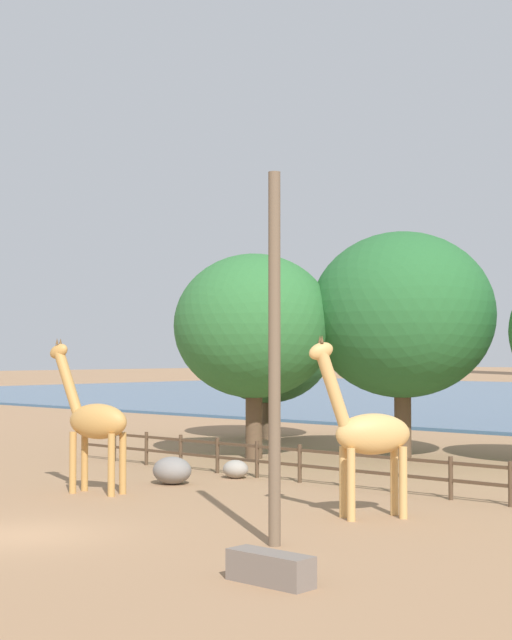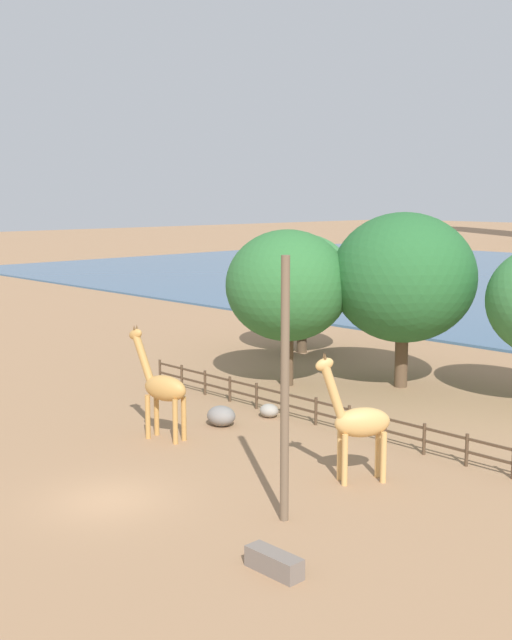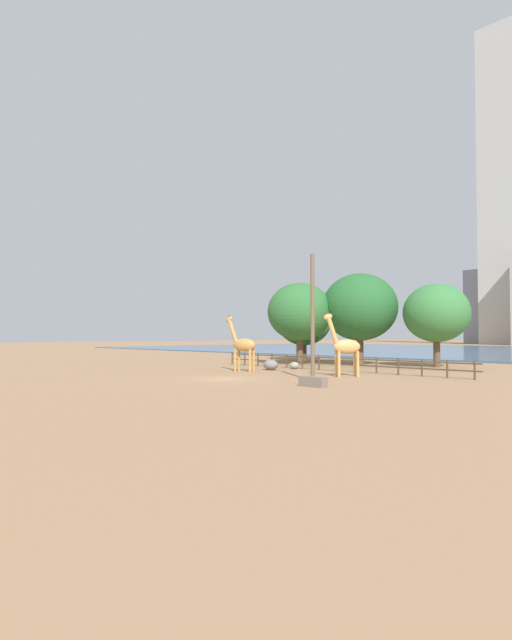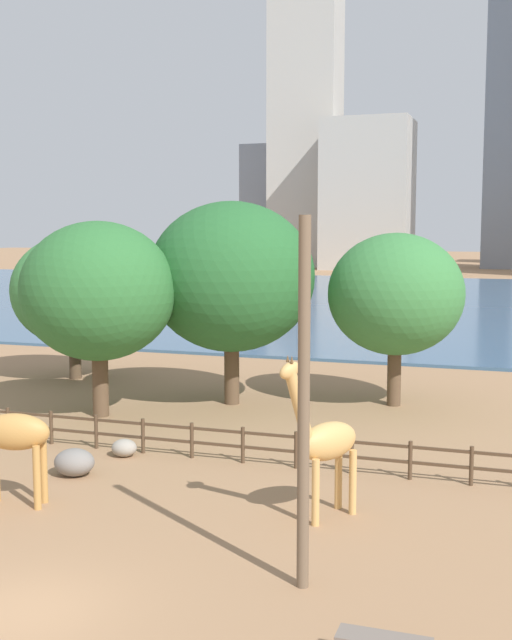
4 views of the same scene
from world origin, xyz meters
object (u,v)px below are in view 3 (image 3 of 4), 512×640
boulder_near_fence (271,365)px  feeding_trough (313,382)px  giraffe_companion (345,346)px  boulder_by_pole (294,365)px  tree_center_broad (304,321)px  tree_left_large (300,312)px  giraffe_tall (243,345)px  utility_pole (313,317)px  tree_right_tall (436,313)px  tree_left_small (360,307)px

boulder_near_fence → feeding_trough: bearing=-35.6°
giraffe_companion → boulder_by_pole: (-8.39, 3.75, -1.94)m
boulder_near_fence → tree_center_broad: tree_center_broad is taller
boulder_by_pole → tree_left_large: 8.47m
giraffe_tall → tree_center_broad: size_ratio=0.62×
utility_pole → tree_left_large: bearing=133.7°
utility_pole → tree_right_tall: size_ratio=1.06×
boulder_near_fence → feeding_trough: 14.62m
giraffe_companion → boulder_by_pole: 9.39m
tree_right_tall → tree_left_small: size_ratio=0.85×
boulder_near_fence → utility_pole: bearing=-30.7°
tree_right_tall → tree_left_small: tree_left_small is taller
feeding_trough → tree_left_small: (-10.75, 20.65, 5.72)m
tree_left_large → tree_center_broad: 9.52m
tree_left_large → utility_pole: bearing=-46.3°
tree_right_tall → tree_left_small: (-7.34, -2.10, 0.79)m
boulder_by_pole → tree_center_broad: (-9.83, 12.83, 4.55)m
giraffe_companion → tree_center_broad: 24.78m
tree_left_small → feeding_trough: bearing=-62.5°
giraffe_tall → tree_left_small: bearing=-109.5°
tree_left_large → giraffe_tall: bearing=-73.7°
boulder_near_fence → tree_left_large: 10.04m
tree_center_broad → tree_right_tall: 17.85m
utility_pole → boulder_near_fence: (-9.51, 5.65, -3.83)m
utility_pole → tree_right_tall: utility_pole is taller
giraffe_companion → tree_left_large: (-12.38, 9.10, 3.29)m
giraffe_tall → boulder_near_fence: giraffe_tall is taller
tree_right_tall → giraffe_tall: bearing=-116.7°
giraffe_tall → giraffe_companion: giraffe_tall is taller
giraffe_tall → giraffe_companion: size_ratio=1.00×
boulder_near_fence → tree_left_small: tree_left_small is taller
giraffe_tall → tree_center_broad: tree_center_broad is taller
tree_left_small → giraffe_companion: bearing=-59.8°
giraffe_companion → utility_pole: 4.96m
boulder_near_fence → boulder_by_pole: 2.63m
giraffe_companion → feeding_trough: 8.16m
tree_left_small → giraffe_tall: bearing=-95.2°
feeding_trough → boulder_by_pole: bearing=135.8°
giraffe_companion → tree_left_small: tree_left_small is taller
utility_pole → feeding_trough: size_ratio=4.77×
boulder_by_pole → feeding_trough: size_ratio=0.52×
giraffe_tall → feeding_trough: 13.43m
giraffe_companion → boulder_near_fence: 9.15m
utility_pole → boulder_near_fence: utility_pole is taller
tree_left_large → tree_left_small: size_ratio=0.90×
giraffe_tall → boulder_near_fence: bearing=-109.0°
utility_pole → tree_left_small: 19.75m
tree_center_broad → tree_left_large: bearing=-52.0°
tree_center_broad → boulder_by_pole: bearing=-52.5°
feeding_trough → giraffe_companion: bearing=112.3°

